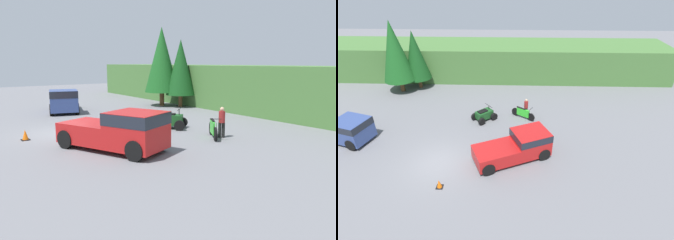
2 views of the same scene
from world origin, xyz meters
TOP-DOWN VIEW (x-y plane):
  - ground_plane at (0.00, 0.00)m, footprint 80.00×80.00m
  - hillside_backdrop at (0.00, 16.00)m, footprint 44.00×6.00m
  - tree_left at (-6.60, 11.26)m, footprint 3.12×3.12m
  - tree_mid_left at (-5.04, 12.22)m, footprint 2.62×2.62m
  - pickup_truck_red at (5.34, 0.83)m, footprint 5.50×3.93m
  - pickup_truck_second at (-7.71, 2.51)m, footprint 5.45×3.40m
  - dirt_bike at (5.80, 6.08)m, footprint 1.93×1.36m
  - quad_atv at (2.50, 5.69)m, footprint 2.24×2.20m
  - rider_person at (6.05, 6.45)m, footprint 0.48×0.48m
  - traffic_cone at (0.61, -2.20)m, footprint 0.42×0.42m

SIDE VIEW (x-z plane):
  - ground_plane at x=0.00m, z-range 0.00..0.00m
  - traffic_cone at x=0.61m, z-range -0.02..0.53m
  - quad_atv at x=2.50m, z-range -0.13..1.08m
  - dirt_bike at x=5.80m, z-range -0.09..1.06m
  - rider_person at x=6.05m, z-range 0.07..1.71m
  - pickup_truck_second at x=-7.71m, z-range 0.06..1.91m
  - pickup_truck_red at x=5.34m, z-range 0.06..1.91m
  - hillside_backdrop at x=0.00m, z-range 0.00..3.69m
  - tree_mid_left at x=-5.04m, z-range 0.52..6.48m
  - tree_left at x=-6.60m, z-range 0.62..7.72m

